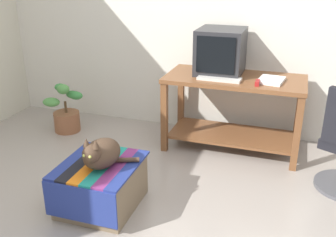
{
  "coord_description": "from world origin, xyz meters",
  "views": [
    {
      "loc": [
        0.86,
        -1.98,
        1.75
      ],
      "look_at": [
        -0.07,
        0.85,
        0.55
      ],
      "focal_mm": 41.32,
      "sensor_mm": 36.0,
      "label": 1
    }
  ],
  "objects_px": {
    "tv_monitor": "(221,52)",
    "keyboard": "(219,79)",
    "desk": "(234,101)",
    "potted_plant": "(66,113)",
    "ottoman_with_blanket": "(101,185)",
    "cat": "(101,153)",
    "book": "(271,80)",
    "stapler": "(257,83)"
  },
  "relations": [
    {
      "from": "potted_plant",
      "to": "cat",
      "type": "bearing_deg",
      "value": -48.42
    },
    {
      "from": "book",
      "to": "cat",
      "type": "bearing_deg",
      "value": -120.66
    },
    {
      "from": "ottoman_with_blanket",
      "to": "stapler",
      "type": "bearing_deg",
      "value": 48.39
    },
    {
      "from": "ottoman_with_blanket",
      "to": "stapler",
      "type": "relative_size",
      "value": 5.8
    },
    {
      "from": "book",
      "to": "stapler",
      "type": "height_order",
      "value": "stapler"
    },
    {
      "from": "stapler",
      "to": "potted_plant",
      "type": "bearing_deg",
      "value": 178.27
    },
    {
      "from": "cat",
      "to": "potted_plant",
      "type": "distance_m",
      "value": 1.64
    },
    {
      "from": "desk",
      "to": "stapler",
      "type": "xyz_separation_m",
      "value": [
        0.23,
        -0.19,
        0.26
      ]
    },
    {
      "from": "cat",
      "to": "stapler",
      "type": "xyz_separation_m",
      "value": [
        0.97,
        1.16,
        0.29
      ]
    },
    {
      "from": "tv_monitor",
      "to": "stapler",
      "type": "relative_size",
      "value": 4.41
    },
    {
      "from": "desk",
      "to": "keyboard",
      "type": "height_order",
      "value": "keyboard"
    },
    {
      "from": "desk",
      "to": "tv_monitor",
      "type": "xyz_separation_m",
      "value": [
        -0.17,
        0.1,
        0.45
      ]
    },
    {
      "from": "desk",
      "to": "stapler",
      "type": "relative_size",
      "value": 12.04
    },
    {
      "from": "tv_monitor",
      "to": "stapler",
      "type": "height_order",
      "value": "tv_monitor"
    },
    {
      "from": "cat",
      "to": "book",
      "type": "bearing_deg",
      "value": 54.23
    },
    {
      "from": "book",
      "to": "ottoman_with_blanket",
      "type": "height_order",
      "value": "book"
    },
    {
      "from": "keyboard",
      "to": "book",
      "type": "relative_size",
      "value": 1.45
    },
    {
      "from": "book",
      "to": "stapler",
      "type": "distance_m",
      "value": 0.18
    },
    {
      "from": "book",
      "to": "potted_plant",
      "type": "xyz_separation_m",
      "value": [
        -2.15,
        -0.1,
        -0.55
      ]
    },
    {
      "from": "desk",
      "to": "ottoman_with_blanket",
      "type": "relative_size",
      "value": 2.08
    },
    {
      "from": "tv_monitor",
      "to": "keyboard",
      "type": "relative_size",
      "value": 1.21
    },
    {
      "from": "desk",
      "to": "ottoman_with_blanket",
      "type": "xyz_separation_m",
      "value": [
        -0.78,
        -1.33,
        -0.32
      ]
    },
    {
      "from": "potted_plant",
      "to": "desk",
      "type": "bearing_deg",
      "value": 4.78
    },
    {
      "from": "keyboard",
      "to": "ottoman_with_blanket",
      "type": "bearing_deg",
      "value": -116.65
    },
    {
      "from": "desk",
      "to": "tv_monitor",
      "type": "bearing_deg",
      "value": 149.93
    },
    {
      "from": "tv_monitor",
      "to": "cat",
      "type": "bearing_deg",
      "value": -110.75
    },
    {
      "from": "cat",
      "to": "keyboard",
      "type": "bearing_deg",
      "value": 66.85
    },
    {
      "from": "potted_plant",
      "to": "book",
      "type": "bearing_deg",
      "value": 2.66
    },
    {
      "from": "cat",
      "to": "tv_monitor",
      "type": "bearing_deg",
      "value": 72.35
    },
    {
      "from": "potted_plant",
      "to": "tv_monitor",
      "type": "bearing_deg",
      "value": 8.73
    },
    {
      "from": "keyboard",
      "to": "ottoman_with_blanket",
      "type": "relative_size",
      "value": 0.63
    },
    {
      "from": "book",
      "to": "stapler",
      "type": "xyz_separation_m",
      "value": [
        -0.11,
        -0.14,
        0.01
      ]
    },
    {
      "from": "keyboard",
      "to": "ottoman_with_blanket",
      "type": "height_order",
      "value": "keyboard"
    },
    {
      "from": "stapler",
      "to": "desk",
      "type": "bearing_deg",
      "value": 138.91
    },
    {
      "from": "keyboard",
      "to": "potted_plant",
      "type": "bearing_deg",
      "value": -177.45
    },
    {
      "from": "keyboard",
      "to": "book",
      "type": "distance_m",
      "value": 0.47
    },
    {
      "from": "keyboard",
      "to": "tv_monitor",
      "type": "bearing_deg",
      "value": 102.77
    },
    {
      "from": "desk",
      "to": "potted_plant",
      "type": "relative_size",
      "value": 2.35
    },
    {
      "from": "tv_monitor",
      "to": "ottoman_with_blanket",
      "type": "xyz_separation_m",
      "value": [
        -0.61,
        -1.43,
        -0.77
      ]
    },
    {
      "from": "potted_plant",
      "to": "stapler",
      "type": "distance_m",
      "value": 2.12
    },
    {
      "from": "keyboard",
      "to": "cat",
      "type": "distance_m",
      "value": 1.39
    },
    {
      "from": "cat",
      "to": "potted_plant",
      "type": "height_order",
      "value": "cat"
    }
  ]
}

